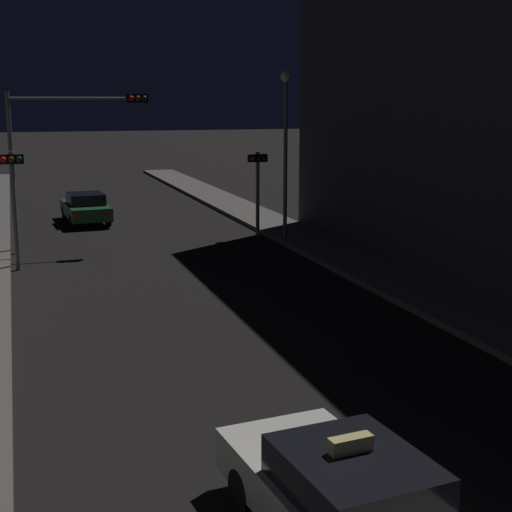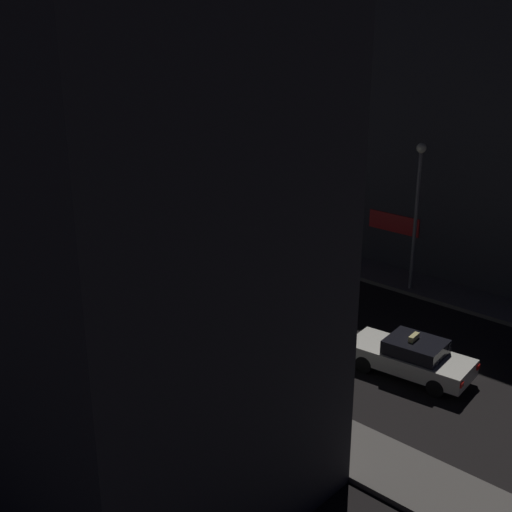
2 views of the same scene
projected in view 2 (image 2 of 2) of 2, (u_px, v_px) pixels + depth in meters
sidewalk_left at (1, 275)px, 33.60m from camera, size 2.38×64.39×0.18m
sidewalk_right at (192, 220)px, 42.36m from camera, size 2.38×64.39×0.18m
building_facade_right at (359, 115)px, 38.10m from camera, size 7.74×25.12×13.60m
taxi at (411, 357)px, 24.34m from camera, size 2.21×4.60×1.62m
far_car at (7, 213)px, 41.50m from camera, size 2.04×4.54×1.42m
traffic_light_overhead at (40, 175)px, 35.23m from camera, size 5.17×0.42×5.97m
traffic_light_left_kerb at (40, 222)px, 32.57m from camera, size 0.80×0.42×4.00m
traffic_light_right_kerb at (151, 180)px, 41.81m from camera, size 0.80×0.41×3.54m
sign_pole_left at (281, 345)px, 21.34m from camera, size 0.63×0.10×3.82m
street_lamp_near_block at (417, 197)px, 30.28m from camera, size 0.44×0.44×6.78m
street_lamp_far_block at (175, 151)px, 40.64m from camera, size 0.45×0.45×6.62m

